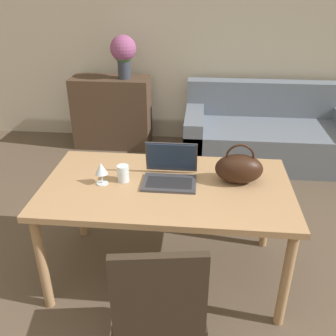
{
  "coord_description": "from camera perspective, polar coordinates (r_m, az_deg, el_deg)",
  "views": [
    {
      "loc": [
        0.13,
        -1.33,
        1.92
      ],
      "look_at": [
        -0.07,
        0.72,
        0.85
      ],
      "focal_mm": 40.0,
      "sensor_mm": 36.0,
      "label": 1
    }
  ],
  "objects": [
    {
      "name": "wall_back",
      "position": [
        4.62,
        4.09,
        20.41
      ],
      "size": [
        10.0,
        0.06,
        2.7
      ],
      "color": "#BCB29E",
      "rests_on": "ground_plane"
    },
    {
      "name": "dining_table",
      "position": [
        2.42,
        -0.19,
        -4.1
      ],
      "size": [
        1.58,
        0.87,
        0.73
      ],
      "color": "#A87F56",
      "rests_on": "ground_plane"
    },
    {
      "name": "chair",
      "position": [
        1.91,
        -1.43,
        -19.89
      ],
      "size": [
        0.5,
        0.5,
        0.92
      ],
      "rotation": [
        0.0,
        0.0,
        0.15
      ],
      "color": "#2D2319",
      "rests_on": "ground_plane"
    },
    {
      "name": "couch",
      "position": [
        4.43,
        14.98,
        4.82
      ],
      "size": [
        1.88,
        0.94,
        0.82
      ],
      "color": "slate",
      "rests_on": "ground_plane"
    },
    {
      "name": "sideboard",
      "position": [
        4.63,
        -8.49,
        8.39
      ],
      "size": [
        0.91,
        0.4,
        0.85
      ],
      "color": "#4C3828",
      "rests_on": "ground_plane"
    },
    {
      "name": "laptop",
      "position": [
        2.41,
        0.35,
        -0.42
      ],
      "size": [
        0.34,
        0.28,
        0.24
      ],
      "color": "#38383D",
      "rests_on": "dining_table"
    },
    {
      "name": "drinking_glass",
      "position": [
        2.42,
        -6.86,
        -0.81
      ],
      "size": [
        0.08,
        0.08,
        0.11
      ],
      "color": "silver",
      "rests_on": "dining_table"
    },
    {
      "name": "wine_glass",
      "position": [
        2.38,
        -10.16,
        -0.21
      ],
      "size": [
        0.08,
        0.08,
        0.15
      ],
      "color": "silver",
      "rests_on": "dining_table"
    },
    {
      "name": "handbag",
      "position": [
        2.41,
        10.76,
        -0.05
      ],
      "size": [
        0.3,
        0.18,
        0.27
      ],
      "color": "black",
      "rests_on": "dining_table"
    },
    {
      "name": "flower_vase",
      "position": [
        4.39,
        -6.83,
        17.13
      ],
      "size": [
        0.29,
        0.29,
        0.48
      ],
      "color": "#333847",
      "rests_on": "sideboard"
    }
  ]
}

